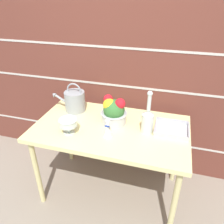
# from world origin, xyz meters

# --- Properties ---
(ground_plane) EXTENTS (12.00, 12.00, 0.00)m
(ground_plane) POSITION_xyz_m (0.00, 0.00, 0.00)
(ground_plane) COLOR gray
(brick_wall) EXTENTS (3.60, 0.08, 2.20)m
(brick_wall) POSITION_xyz_m (0.00, 0.49, 1.10)
(brick_wall) COLOR brown
(brick_wall) RESTS_ON ground_plane
(patio_table) EXTENTS (1.27, 0.73, 0.74)m
(patio_table) POSITION_xyz_m (0.00, 0.00, 0.67)
(patio_table) COLOR beige
(patio_table) RESTS_ON ground_plane
(watering_can) EXTENTS (0.33, 0.18, 0.27)m
(watering_can) POSITION_xyz_m (-0.40, 0.17, 0.84)
(watering_can) COLOR #93999E
(watering_can) RESTS_ON patio_table
(crystal_pedestal_bowl) EXTENTS (0.15, 0.15, 0.13)m
(crystal_pedestal_bowl) POSITION_xyz_m (-0.29, -0.18, 0.83)
(crystal_pedestal_bowl) COLOR silver
(crystal_pedestal_bowl) RESTS_ON patio_table
(flower_planter) EXTENTS (0.22, 0.22, 0.24)m
(flower_planter) POSITION_xyz_m (0.00, 0.07, 0.85)
(flower_planter) COLOR #BCBCC1
(flower_planter) RESTS_ON patio_table
(glass_decanter) EXTENTS (0.09, 0.09, 0.36)m
(glass_decanter) POSITION_xyz_m (0.29, 0.01, 0.86)
(glass_decanter) COLOR silver
(glass_decanter) RESTS_ON patio_table
(figurine_vase) EXTENTS (0.07, 0.07, 0.16)m
(figurine_vase) POSITION_xyz_m (0.02, -0.13, 0.80)
(figurine_vase) COLOR white
(figurine_vase) RESTS_ON patio_table
(wire_tray) EXTENTS (0.27, 0.24, 0.04)m
(wire_tray) POSITION_xyz_m (0.48, 0.08, 0.75)
(wire_tray) COLOR #B7B7BC
(wire_tray) RESTS_ON patio_table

